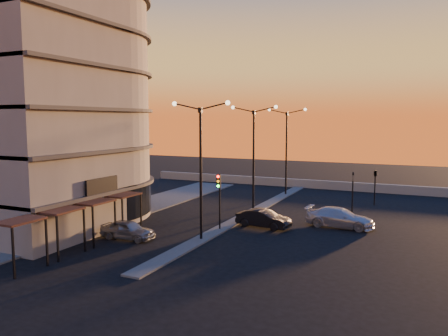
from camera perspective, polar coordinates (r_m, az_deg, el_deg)
ground at (r=30.50m, az=-3.00°, el=-9.40°), size 120.00×120.00×0.00m
sidewalk_west at (r=39.38m, az=-13.94°, el=-5.88°), size 5.00×40.00×0.12m
median at (r=39.35m, az=3.83°, el=-5.72°), size 1.20×36.00×0.12m
parapet at (r=53.82m, az=11.95°, el=-2.10°), size 44.00×0.50×1.00m
building at (r=38.17m, az=-22.43°, el=11.34°), size 14.35×17.08×25.00m
streetlamp_near at (r=29.48m, az=-3.07°, el=1.13°), size 4.32×0.32×9.51m
streetlamp_mid at (r=38.58m, az=3.89°, el=2.35°), size 4.32×0.32×9.51m
streetlamp_far at (r=48.03m, az=8.15°, el=3.08°), size 4.32×0.32×9.51m
traffic_light_main at (r=32.37m, az=-0.66°, el=-3.23°), size 0.28×0.44×4.25m
signal_east_a at (r=40.86m, az=16.45°, el=-2.85°), size 0.13×0.16×3.60m
signal_east_b at (r=44.46m, az=19.16°, el=-0.69°), size 0.42×1.99×3.60m
car_hatchback at (r=31.29m, az=-12.47°, el=-7.87°), size 3.97×1.76×1.33m
car_sedan at (r=33.90m, az=5.17°, el=-6.60°), size 4.34×1.92×1.39m
car_wagon at (r=35.00m, az=14.88°, el=-6.28°), size 5.27×2.35×1.50m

